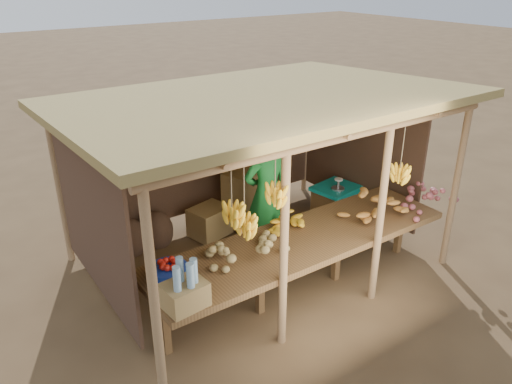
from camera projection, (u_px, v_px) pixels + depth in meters
ground at (256, 261)px, 6.94m from camera, size 60.00×60.00×0.00m
stall_structure at (256, 130)px, 6.11m from camera, size 4.70×3.50×2.43m
counter at (301, 243)px, 5.93m from camera, size 3.90×1.05×0.80m
potato_heap at (245, 241)px, 5.48m from camera, size 1.01×0.71×0.36m
sweet_potato_heap at (372, 203)px, 6.36m from camera, size 1.00×0.63×0.36m
onion_heap at (424, 194)px, 6.63m from camera, size 0.98×0.70×0.36m
banana_pile at (288, 216)px, 6.06m from camera, size 0.66×0.55×0.35m
tomato_basin at (168, 272)px, 5.11m from camera, size 0.41×0.41×0.22m
bottle_box at (184, 289)px, 4.66m from camera, size 0.43×0.35×0.50m
vendor at (267, 195)px, 6.70m from camera, size 0.73×0.53×1.87m
tarp_crate at (335, 203)px, 7.88m from camera, size 0.75×0.67×0.79m
carton_stack at (232, 206)px, 7.63m from camera, size 1.28×0.59×0.89m
burlap_sacks at (144, 231)px, 7.15m from camera, size 0.88×0.46×0.62m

